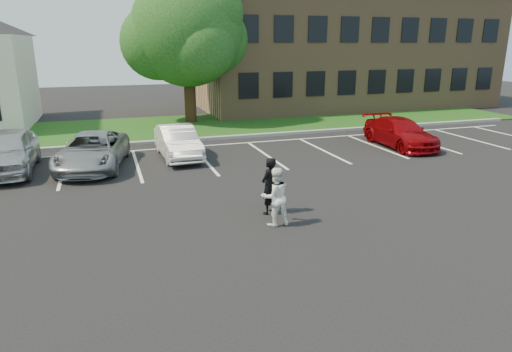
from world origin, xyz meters
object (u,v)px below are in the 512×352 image
Objects in this scene: tree at (189,33)px; car_red_compact at (400,133)px; car_white_sedan at (178,142)px; man_white_shirt at (275,197)px; man_black_suit at (269,186)px; car_silver_west at (7,151)px; office_building at (343,51)px; car_silver_minivan at (93,151)px.

tree reaches higher than car_red_compact.
car_white_sedan is at bearing 175.22° from car_red_compact.
tree is at bearing -94.43° from man_white_shirt.
man_white_shirt is 0.36× the size of car_red_compact.
car_silver_west is at bearing -78.75° from man_black_suit.
car_red_compact is at bearing -142.67° from man_white_shirt.
office_building is 13.34× the size of man_black_suit.
car_red_compact is (8.20, -9.88, -4.68)m from tree.
office_building is at bearing 19.30° from tree.
office_building is 2.55× the size of tree.
man_black_suit is at bearing -123.08° from office_building.
car_silver_west is 1.05× the size of car_red_compact.
car_silver_minivan is at bearing -121.39° from tree.
car_silver_west reaches higher than car_white_sedan.
man_black_suit is (-13.52, -20.75, -3.32)m from office_building.
tree is 13.66m from car_red_compact.
office_building is 4.87× the size of car_red_compact.
office_building is 4.65× the size of car_silver_west.
car_red_compact is (17.00, -0.89, -0.15)m from car_silver_west.
car_silver_west is 0.97× the size of car_silver_minivan.
man_white_shirt is 9.17m from car_silver_minivan.
man_black_suit is 1.03× the size of man_white_shirt.
office_building is at bearing 73.81° from car_red_compact.
car_white_sedan reaches higher than car_red_compact.
car_silver_minivan is 13.93m from car_red_compact.
car_red_compact is (9.12, 7.30, -0.15)m from man_white_shirt.
car_silver_minivan reaches higher than car_red_compact.
office_building is 15.44m from car_red_compact.
car_silver_minivan is (-4.79, 7.81, -0.12)m from man_white_shirt.
tree reaches higher than office_building.
man_black_suit is 8.51m from car_silver_minivan.
car_silver_minivan is (-18.46, -13.83, -3.47)m from office_building.
office_building reaches higher than car_red_compact.
man_black_suit is at bearing -100.68° from man_white_shirt.
car_white_sedan is at bearing 2.00° from car_silver_west.
tree is at bearing -160.70° from office_building.
tree is 1.91× the size of car_red_compact.
car_silver_west is (-7.87, 8.19, 0.00)m from man_white_shirt.
car_silver_west is 17.02m from car_red_compact.
man_white_shirt reaches higher than car_red_compact.
office_building is 13.55m from tree.
office_building reaches higher than car_white_sedan.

